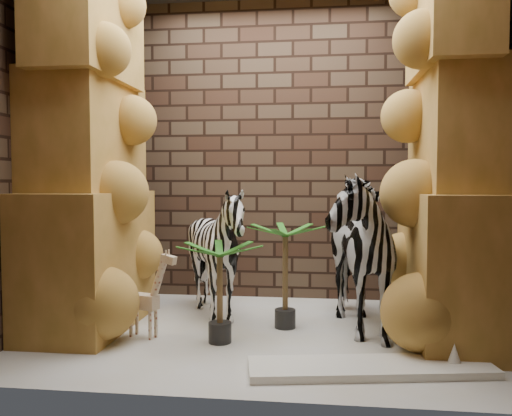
# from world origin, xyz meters

# --- Properties ---
(floor) EXTENTS (3.50, 3.50, 0.00)m
(floor) POSITION_xyz_m (0.00, 0.00, 0.00)
(floor) COLOR silver
(floor) RESTS_ON ground
(wall_back) EXTENTS (3.50, 0.00, 3.50)m
(wall_back) POSITION_xyz_m (0.00, 1.25, 1.50)
(wall_back) COLOR #331F15
(wall_back) RESTS_ON ground
(wall_front) EXTENTS (3.50, 0.00, 3.50)m
(wall_front) POSITION_xyz_m (0.00, -1.25, 1.50)
(wall_front) COLOR #331F15
(wall_front) RESTS_ON ground
(wall_left) EXTENTS (0.00, 3.00, 3.00)m
(wall_left) POSITION_xyz_m (-1.75, 0.00, 1.50)
(wall_left) COLOR #331F15
(wall_left) RESTS_ON ground
(wall_right) EXTENTS (0.00, 3.00, 3.00)m
(wall_right) POSITION_xyz_m (1.75, 0.00, 1.50)
(wall_right) COLOR #331F15
(wall_right) RESTS_ON ground
(rock_pillar_left) EXTENTS (0.68, 1.30, 3.00)m
(rock_pillar_left) POSITION_xyz_m (-1.40, 0.00, 1.50)
(rock_pillar_left) COLOR #C69046
(rock_pillar_left) RESTS_ON floor
(rock_pillar_right) EXTENTS (0.58, 1.25, 3.00)m
(rock_pillar_right) POSITION_xyz_m (1.42, 0.00, 1.50)
(rock_pillar_right) COLOR #C69046
(rock_pillar_right) RESTS_ON floor
(zebra_right) EXTENTS (0.93, 1.36, 1.47)m
(zebra_right) POSITION_xyz_m (0.67, 0.19, 0.74)
(zebra_right) COLOR white
(zebra_right) RESTS_ON floor
(zebra_left) EXTENTS (1.16, 1.32, 1.02)m
(zebra_left) POSITION_xyz_m (-0.42, 0.38, 0.51)
(zebra_left) COLOR white
(zebra_left) RESTS_ON floor
(giraffe_toy) EXTENTS (0.38, 0.23, 0.70)m
(giraffe_toy) POSITION_xyz_m (-0.87, -0.22, 0.35)
(giraffe_toy) COLOR beige
(giraffe_toy) RESTS_ON floor
(palm_front) EXTENTS (0.36, 0.36, 0.86)m
(palm_front) POSITION_xyz_m (0.18, 0.17, 0.43)
(palm_front) COLOR #18490F
(palm_front) RESTS_ON floor
(palm_back) EXTENTS (0.36, 0.36, 0.75)m
(palm_back) POSITION_xyz_m (-0.27, -0.28, 0.37)
(palm_back) COLOR #18490F
(palm_back) RESTS_ON floor
(surfboard) EXTENTS (1.56, 0.62, 0.05)m
(surfboard) POSITION_xyz_m (0.78, -0.74, 0.03)
(surfboard) COLOR white
(surfboard) RESTS_ON floor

